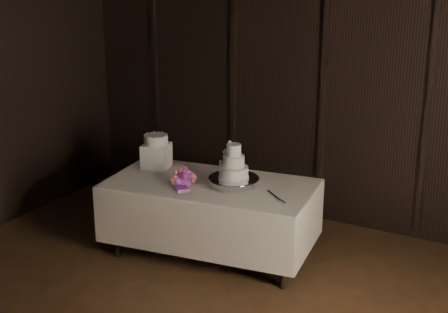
# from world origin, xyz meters

# --- Properties ---
(room) EXTENTS (6.08, 7.08, 3.08)m
(room) POSITION_xyz_m (0.00, 0.00, 1.50)
(room) COLOR black
(room) RESTS_ON ground
(display_table) EXTENTS (2.11, 1.31, 0.76)m
(display_table) POSITION_xyz_m (-0.59, 2.10, 0.42)
(display_table) COLOR #F1E3D0
(display_table) RESTS_ON ground
(cake_stand) EXTENTS (0.51, 0.51, 0.09)m
(cake_stand) POSITION_xyz_m (-0.34, 2.11, 0.81)
(cake_stand) COLOR silver
(cake_stand) RESTS_ON display_table
(wedding_cake) EXTENTS (0.32, 0.27, 0.33)m
(wedding_cake) POSITION_xyz_m (-0.37, 2.10, 0.98)
(wedding_cake) COLOR white
(wedding_cake) RESTS_ON cake_stand
(bouquet) EXTENTS (0.50, 0.51, 0.20)m
(bouquet) POSITION_xyz_m (-0.79, 1.93, 0.83)
(bouquet) COLOR #B64846
(bouquet) RESTS_ON display_table
(box_pedestal) EXTENTS (0.32, 0.32, 0.25)m
(box_pedestal) POSITION_xyz_m (-1.31, 2.23, 0.89)
(box_pedestal) COLOR white
(box_pedestal) RESTS_ON display_table
(small_cake) EXTENTS (0.31, 0.31, 0.10)m
(small_cake) POSITION_xyz_m (-1.31, 2.23, 1.06)
(small_cake) COLOR white
(small_cake) RESTS_ON box_pedestal
(cake_knife) EXTENTS (0.30, 0.25, 0.01)m
(cake_knife) POSITION_xyz_m (0.09, 2.08, 0.77)
(cake_knife) COLOR silver
(cake_knife) RESTS_ON display_table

